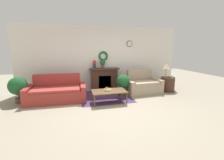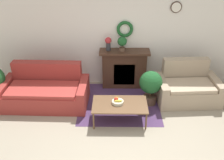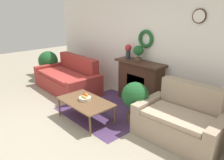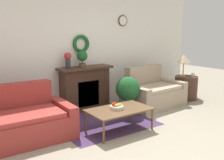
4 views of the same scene
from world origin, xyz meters
The scene contains 15 objects.
ground_plane centered at (0.00, 0.00, 0.00)m, with size 16.00×16.00×0.00m, color #9E937F.
floor_rug centered at (-0.09, 1.41, 0.00)m, with size 1.83×1.76×0.01m.
wall_back centered at (0.00, 2.43, 1.35)m, with size 6.80×0.14×2.70m.
fireplace centered at (0.04, 2.22, 0.50)m, with size 1.22×0.41×0.98m.
couch_left centered at (-1.79, 1.43, 0.30)m, with size 1.97×1.03×0.88m.
loveseat_right centered at (1.50, 1.59, 0.31)m, with size 1.47×0.97×0.92m.
coffee_table centered at (-0.09, 0.77, 0.38)m, with size 1.13×0.66×0.41m.
fruit_bowl centered at (-0.14, 0.79, 0.46)m, with size 0.24×0.24×0.12m.
side_table_by_loveseat centered at (2.64, 1.54, 0.30)m, with size 0.58×0.58×0.59m.
table_lamp centered at (2.57, 1.60, 1.05)m, with size 0.32×0.32×0.58m.
mug centered at (2.78, 1.44, 0.64)m, with size 0.09×0.09×0.09m.
vase_on_mantel_left centered at (-0.36, 2.23, 1.18)m, with size 0.16×0.16×0.33m.
potted_plant_on_mantel centered at (-0.02, 2.21, 1.20)m, with size 0.23×0.23×0.35m.
potted_plant_floor_by_couch centered at (-2.98, 1.47, 0.55)m, with size 0.59×0.59×0.87m.
potted_plant_floor_by_loveseat centered at (0.61, 1.41, 0.50)m, with size 0.52×0.52×0.81m.
Camera 1 is at (-1.17, -3.88, 1.76)m, focal length 24.00 mm.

